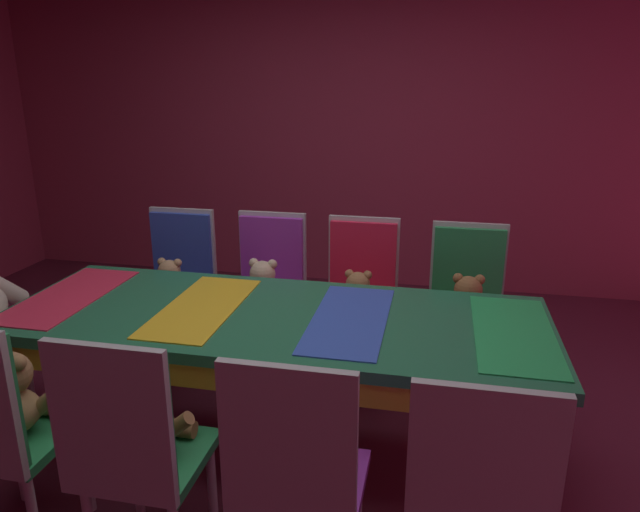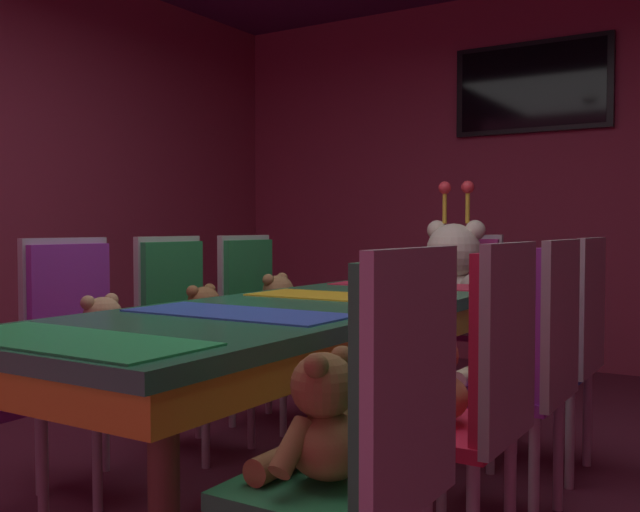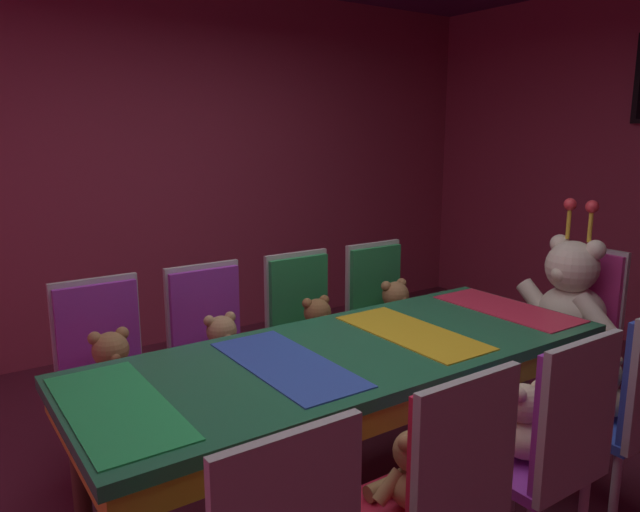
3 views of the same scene
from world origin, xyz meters
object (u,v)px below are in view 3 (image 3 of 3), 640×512
at_px(teddy_right_1, 412,473).
at_px(chair_right_2, 556,438).
at_px(throne_chair, 583,312).
at_px(chair_left_0, 104,361).
at_px(chair_left_3, 380,306).
at_px(teddy_right_2, 521,425).
at_px(teddy_left_3, 396,311).
at_px(teddy_right_3, 603,390).
at_px(teddy_left_1, 223,348).
at_px(king_teddy_bear, 569,296).
at_px(banquet_table, 353,366).
at_px(teddy_left_0, 112,370).
at_px(chair_left_2, 304,321).
at_px(chair_right_3, 636,397).
at_px(chair_left_1, 210,339).
at_px(chair_right_1, 444,488).
at_px(teddy_left_2, 318,328).

xyz_separation_m(teddy_right_1, chair_right_2, (0.15, 0.55, 0.02)).
height_order(teddy_right_1, throne_chair, throne_chair).
relative_size(chair_left_0, chair_left_3, 1.00).
bearing_deg(teddy_right_2, teddy_left_3, -22.70).
height_order(chair_right_2, teddy_right_3, chair_right_2).
height_order(teddy_left_1, king_teddy_bear, king_teddy_bear).
distance_m(banquet_table, chair_right_2, 0.87).
xyz_separation_m(banquet_table, chair_right_2, (0.83, 0.27, -0.06)).
relative_size(teddy_left_0, king_teddy_bear, 0.42).
xyz_separation_m(chair_left_2, king_teddy_bear, (0.81, 1.31, 0.13)).
bearing_deg(chair_left_3, teddy_right_3, 0.42).
xyz_separation_m(chair_left_0, chair_right_2, (1.66, 1.12, 0.00)).
relative_size(teddy_right_2, chair_right_3, 0.32).
relative_size(chair_left_0, chair_left_1, 1.00).
height_order(chair_left_0, king_teddy_bear, king_teddy_bear).
bearing_deg(teddy_left_1, chair_left_1, 180.00).
distance_m(teddy_left_0, chair_left_1, 0.57).
bearing_deg(throne_chair, teddy_right_3, 36.24).
distance_m(chair_right_1, teddy_right_1, 0.14).
height_order(teddy_left_0, teddy_right_3, teddy_left_0).
bearing_deg(teddy_left_0, chair_left_2, 96.56).
bearing_deg(chair_right_1, banquet_table, -18.90).
relative_size(chair_left_0, teddy_right_2, 3.12).
bearing_deg(chair_left_3, teddy_left_1, -84.21).
bearing_deg(teddy_left_2, teddy_right_2, 0.00).
distance_m(chair_left_0, chair_right_1, 1.75).
bearing_deg(teddy_right_3, throne_chair, -53.76).
relative_size(banquet_table, chair_right_2, 2.45).
relative_size(banquet_table, king_teddy_bear, 2.91).
relative_size(chair_left_2, teddy_right_1, 3.42).
bearing_deg(king_teddy_bear, chair_right_2, 32.18).
xyz_separation_m(chair_left_1, chair_left_3, (0.03, 1.13, 0.00)).
height_order(chair_left_1, chair_left_3, same).
height_order(teddy_right_2, chair_right_3, chair_right_3).
relative_size(chair_left_3, chair_right_2, 1.00).
xyz_separation_m(chair_left_3, throne_chair, (0.80, 0.92, 0.00)).
distance_m(teddy_right_3, king_teddy_bear, 1.01).
relative_size(chair_left_1, teddy_left_2, 3.02).
xyz_separation_m(chair_left_0, chair_right_3, (1.64, 1.69, 0.00)).
height_order(chair_left_1, chair_right_2, same).
relative_size(chair_left_2, chair_left_3, 1.00).
relative_size(chair_right_1, teddy_right_3, 3.44).
height_order(chair_left_0, chair_left_3, same).
xyz_separation_m(chair_left_0, teddy_right_3, (1.50, 1.69, -0.02)).
distance_m(banquet_table, teddy_right_3, 1.07).
relative_size(chair_left_3, teddy_left_3, 2.82).
distance_m(chair_left_1, chair_right_3, 2.00).
relative_size(banquet_table, teddy_left_2, 7.38).
bearing_deg(chair_left_2, chair_left_0, -90.93).
distance_m(teddy_left_1, teddy_left_3, 1.13).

